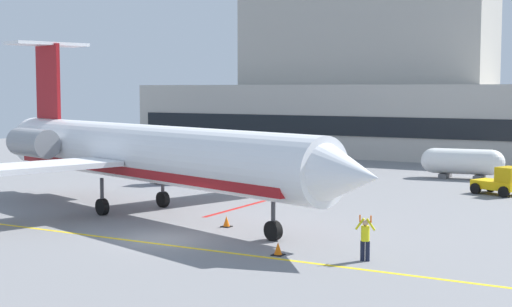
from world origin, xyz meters
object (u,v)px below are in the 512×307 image
at_px(baggage_tug, 501,182).
at_px(pushback_tractor, 173,169).
at_px(fuel_tank, 462,162).
at_px(marshaller, 365,238).
at_px(regional_jet, 140,153).

relative_size(baggage_tug, pushback_tractor, 0.97).
distance_m(baggage_tug, pushback_tractor, 22.63).
bearing_deg(pushback_tractor, fuel_tank, 36.29).
bearing_deg(fuel_tank, pushback_tractor, -143.71).
bearing_deg(marshaller, fuel_tank, 96.86).
height_order(pushback_tractor, marshaller, pushback_tractor).
height_order(baggage_tug, pushback_tractor, pushback_tractor).
xyz_separation_m(baggage_tug, marshaller, (-0.87, -21.78, 0.08)).
bearing_deg(baggage_tug, fuel_tank, 120.27).
relative_size(baggage_tug, fuel_tank, 0.55).
bearing_deg(fuel_tank, regional_jet, -115.30).
bearing_deg(baggage_tug, regional_jet, -133.37).
relative_size(regional_jet, pushback_tractor, 9.04).
xyz_separation_m(pushback_tractor, marshaller, (21.11, -16.38, -0.10)).
distance_m(baggage_tug, marshaller, 21.79).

